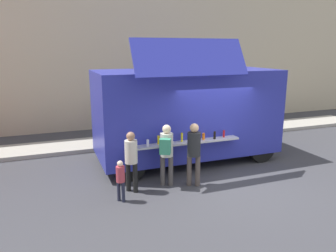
% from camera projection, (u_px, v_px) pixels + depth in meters
% --- Properties ---
extents(ground_plane, '(60.00, 60.00, 0.00)m').
position_uv_depth(ground_plane, '(229.00, 181.00, 9.08)').
color(ground_plane, '#38383D').
extents(curb_strip, '(28.00, 1.60, 0.15)m').
position_uv_depth(curb_strip, '(58.00, 148.00, 11.86)').
color(curb_strip, '#9E998E').
rests_on(curb_strip, ground).
extents(building_behind, '(32.00, 2.40, 8.46)m').
position_uv_depth(building_behind, '(70.00, 35.00, 14.79)').
color(building_behind, '#BFB090').
rests_on(building_behind, ground).
extents(food_truck_main, '(5.80, 3.10, 3.90)m').
position_uv_depth(food_truck_main, '(187.00, 112.00, 10.49)').
color(food_truck_main, '#292FA0').
rests_on(food_truck_main, ground).
extents(trash_bin, '(0.60, 0.60, 0.93)m').
position_uv_depth(trash_bin, '(256.00, 121.00, 14.39)').
color(trash_bin, '#2E6338').
rests_on(trash_bin, ground).
extents(customer_front_ordering, '(0.35, 0.35, 1.73)m').
position_uv_depth(customer_front_ordering, '(194.00, 149.00, 8.54)').
color(customer_front_ordering, '#4F443F').
rests_on(customer_front_ordering, ground).
extents(customer_mid_with_backpack, '(0.46, 0.55, 1.68)m').
position_uv_depth(customer_mid_with_backpack, '(166.00, 149.00, 8.54)').
color(customer_mid_with_backpack, '#494544').
rests_on(customer_mid_with_backpack, ground).
extents(customer_rear_waiting, '(0.33, 0.33, 1.60)m').
position_uv_depth(customer_rear_waiting, '(131.00, 156.00, 8.19)').
color(customer_rear_waiting, black).
rests_on(customer_rear_waiting, ground).
extents(child_near_queue, '(0.21, 0.21, 1.04)m').
position_uv_depth(child_near_queue, '(121.00, 177.00, 7.71)').
color(child_near_queue, '#202235').
rests_on(child_near_queue, ground).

